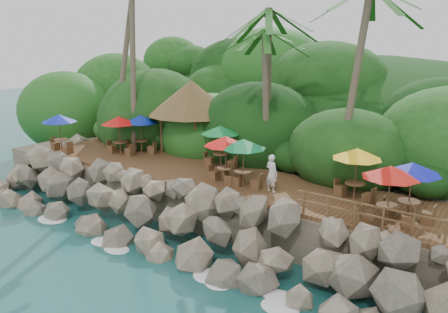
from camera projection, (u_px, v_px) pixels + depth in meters
The scene contains 11 objects.
ground at pixel (146, 258), 20.38m from camera, with size 140.00×140.00×0.00m, color #19514F.
land_base at pixel (305, 159), 32.75m from camera, with size 32.00×25.20×2.10m, color gray.
jungle_hill at pixel (343, 153), 38.93m from camera, with size 44.80×28.00×15.40m, color #143811.
seawall at pixel (175, 220), 21.67m from camera, with size 29.00×4.00×2.30m, color gray, non-canonical shape.
terrace at pixel (224, 178), 24.56m from camera, with size 26.00×5.00×0.20m, color brown.
jungle_foliage at pixel (298, 177), 32.22m from camera, with size 44.00×16.00×12.00m, color #143811, non-canonical shape.
foam_line at pixel (151, 255), 20.61m from camera, with size 25.20×0.80×0.06m.
palapa at pixel (191, 98), 29.15m from camera, with size 5.58×5.58×4.60m.
dining_clusters at pixel (220, 140), 23.84m from camera, with size 23.62×5.18×2.43m.
railing at pixel (398, 220), 17.14m from camera, with size 8.30×0.10×1.00m.
waiter at pixel (272, 173), 21.90m from camera, with size 0.67×0.44×1.84m, color white.
Camera 1 is at (13.56, -13.15, 9.54)m, focal length 36.83 mm.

